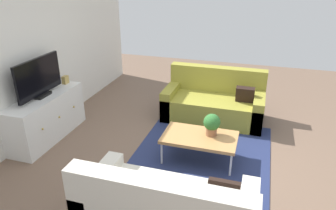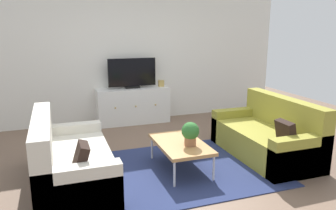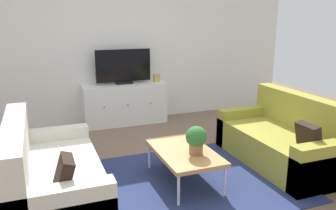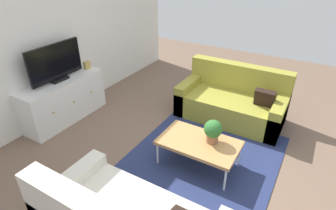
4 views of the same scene
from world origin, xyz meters
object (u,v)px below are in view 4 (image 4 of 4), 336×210
(flat_screen_tv, at_px, (56,63))
(mantel_clock, at_px, (87,65))
(potted_plant, at_px, (213,131))
(couch_right_side, at_px, (233,101))
(coffee_table, at_px, (199,143))
(tv_console, at_px, (64,100))

(flat_screen_tv, relative_size, mantel_clock, 7.25)
(potted_plant, bearing_deg, couch_right_side, 7.21)
(couch_right_side, relative_size, mantel_clock, 13.10)
(couch_right_side, distance_m, coffee_table, 1.42)
(tv_console, distance_m, flat_screen_tv, 0.64)
(couch_right_side, distance_m, mantel_clock, 2.59)
(coffee_table, distance_m, mantel_clock, 2.49)
(mantel_clock, bearing_deg, tv_console, -180.00)
(coffee_table, distance_m, tv_console, 2.40)
(coffee_table, bearing_deg, tv_console, 91.78)
(coffee_table, bearing_deg, flat_screen_tv, 91.76)
(mantel_clock, bearing_deg, flat_screen_tv, 178.06)
(couch_right_side, distance_m, potted_plant, 1.38)
(couch_right_side, relative_size, tv_console, 1.20)
(flat_screen_tv, bearing_deg, coffee_table, -88.24)
(couch_right_side, height_order, potted_plant, couch_right_side)
(potted_plant, relative_size, mantel_clock, 2.39)
(flat_screen_tv, bearing_deg, mantel_clock, -1.94)
(coffee_table, relative_size, mantel_clock, 7.78)
(coffee_table, bearing_deg, mantel_clock, 77.87)
(flat_screen_tv, xyz_separation_m, mantel_clock, (0.59, -0.02, -0.23))
(coffee_table, height_order, flat_screen_tv, flat_screen_tv)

